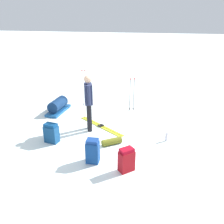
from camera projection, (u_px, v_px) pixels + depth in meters
ground_plane at (112, 134)px, 6.96m from camera, size 80.00×80.00×0.00m
skier_standing at (89, 100)px, 6.85m from camera, size 0.33×0.54×1.70m
ski_pair_near at (101, 126)px, 7.41m from camera, size 1.66×1.21×0.05m
backpack_large_dark at (51, 133)px, 6.42m from camera, size 0.41×0.29×0.55m
backpack_bright at (126, 160)px, 5.23m from camera, size 0.40×0.39×0.57m
backpack_small_spare at (93, 151)px, 5.53m from camera, size 0.32×0.27×0.61m
ski_poles_planted_near at (132, 93)px, 8.39m from camera, size 0.20×0.11×1.21m
ski_poles_planted_far at (84, 86)px, 8.81m from camera, size 0.17×0.10×1.39m
gear_sled at (58, 106)px, 8.44m from camera, size 0.51×1.20×0.49m
sleeping_mat_rolled at (112, 141)px, 6.36m from camera, size 0.55×0.47×0.18m
thermos_bottle at (166, 137)px, 6.52m from camera, size 0.07×0.07×0.26m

